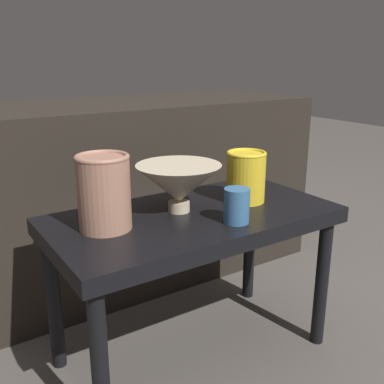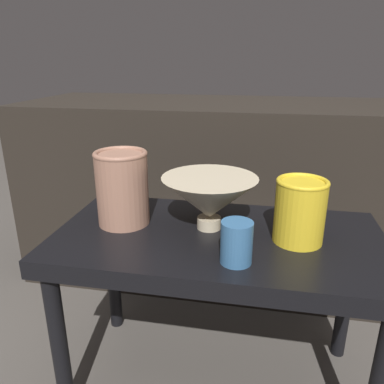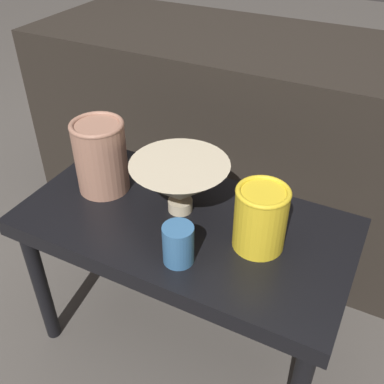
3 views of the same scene
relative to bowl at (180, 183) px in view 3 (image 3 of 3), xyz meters
The scene contains 7 objects.
ground_plane 0.48m from the bowl, 48.13° to the right, with size 8.00×8.00×0.00m, color #4C4742.
table 0.13m from the bowl, 48.13° to the right, with size 0.72×0.37×0.41m.
couch_backdrop 0.55m from the bowl, 87.31° to the left, with size 1.47×0.50×0.63m.
bowl is the anchor object (origin of this frame).
vase_textured_left 0.20m from the bowl, behind, with size 0.12×0.12×0.17m.
vase_colorful_right 0.19m from the bowl, ahead, with size 0.10×0.10×0.14m.
cup 0.16m from the bowl, 62.83° to the right, with size 0.06×0.06×0.08m.
Camera 3 is at (0.35, -0.65, 1.03)m, focal length 42.00 mm.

